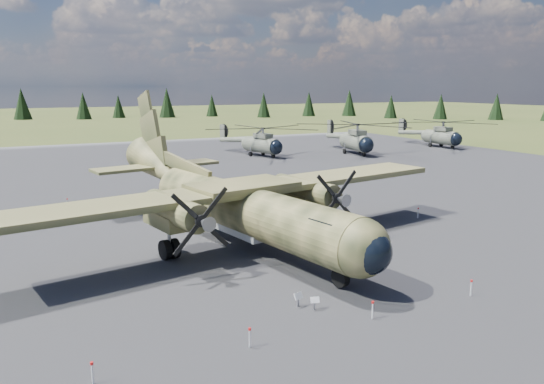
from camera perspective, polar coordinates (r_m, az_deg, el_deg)
name	(u,v)px	position (r m, az deg, el deg)	size (l,w,h in m)	color
ground	(222,245)	(35.08, -5.36, -5.73)	(500.00, 500.00, 0.00)	#4D5124
apron	(179,213)	(44.26, -9.99, -2.26)	(120.00, 120.00, 0.04)	#58585D
transport_plane	(233,198)	(34.93, -4.22, -0.65)	(32.00, 28.79, 10.55)	#33391E
helicopter_near	(261,136)	(78.79, -1.20, 6.06)	(20.54, 21.56, 4.31)	#65685A
helicopter_mid	(356,133)	(82.14, 9.02, 6.34)	(21.57, 23.13, 4.71)	#65685A
helicopter_far	(441,129)	(94.92, 17.72, 6.48)	(17.48, 20.61, 4.43)	#65685A
info_placard_left	(298,297)	(25.47, 2.84, -11.25)	(0.50, 0.33, 0.73)	gray
info_placard_right	(315,301)	(25.21, 4.62, -11.64)	(0.45, 0.29, 0.66)	gray
barrier_fence	(216,239)	(34.71, -6.04, -5.06)	(33.12, 29.62, 0.85)	silver
treeline	(170,203)	(26.00, -10.93, -1.14)	(319.99, 316.46, 10.99)	black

